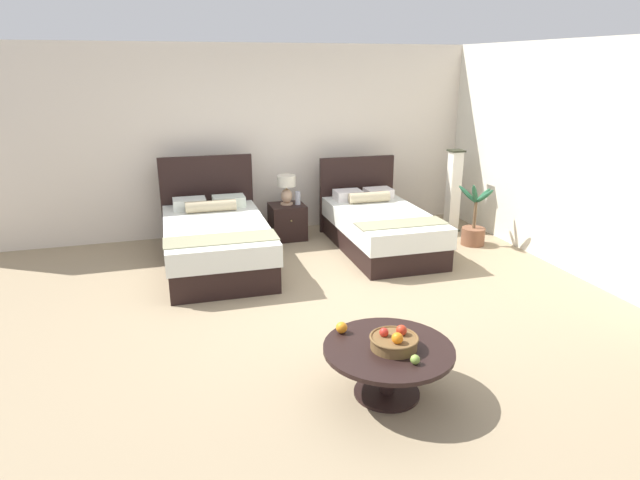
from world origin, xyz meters
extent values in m
cube|color=#988365|center=(0.00, 0.00, -0.01)|extent=(9.68, 9.31, 0.02)
cube|color=beige|center=(0.00, 2.85, 1.36)|extent=(9.68, 0.12, 2.72)
cube|color=silver|center=(3.04, 0.40, 1.36)|extent=(0.12, 4.91, 2.72)
cube|color=black|center=(-1.11, 1.37, 0.16)|extent=(1.23, 2.12, 0.32)
cube|color=silver|center=(-1.11, 1.37, 0.45)|extent=(1.27, 2.16, 0.26)
cube|color=black|center=(-1.09, 2.45, 0.62)|extent=(1.28, 0.08, 1.23)
cube|color=white|center=(-1.36, 2.17, 0.65)|extent=(0.44, 0.31, 0.14)
cube|color=silver|center=(-0.83, 2.16, 0.65)|extent=(0.44, 0.31, 0.14)
cylinder|color=tan|center=(-1.10, 1.92, 0.65)|extent=(0.66, 0.16, 0.15)
cube|color=gray|center=(-1.12, 0.68, 0.58)|extent=(1.26, 0.44, 0.01)
cube|color=black|center=(1.11, 1.37, 0.14)|extent=(1.11, 2.03, 0.29)
cube|color=silver|center=(1.11, 1.37, 0.42)|extent=(1.15, 2.07, 0.26)
cube|color=black|center=(1.13, 2.41, 0.56)|extent=(1.15, 0.08, 1.12)
cube|color=white|center=(0.89, 2.12, 0.62)|extent=(0.39, 0.31, 0.14)
cube|color=white|center=(1.36, 2.11, 0.62)|extent=(0.39, 0.31, 0.14)
cylinder|color=tan|center=(1.12, 1.88, 0.62)|extent=(0.59, 0.16, 0.15)
cube|color=gray|center=(1.10, 0.75, 0.56)|extent=(1.14, 0.39, 0.01)
cube|color=black|center=(0.01, 2.27, 0.25)|extent=(0.49, 0.46, 0.51)
sphere|color=tan|center=(0.01, 2.02, 0.33)|extent=(0.02, 0.02, 0.02)
cylinder|color=tan|center=(0.01, 2.29, 0.52)|extent=(0.18, 0.18, 0.02)
ellipsoid|color=tan|center=(0.01, 2.29, 0.63)|extent=(0.16, 0.16, 0.21)
cylinder|color=#99844C|center=(0.01, 2.29, 0.76)|extent=(0.02, 0.02, 0.04)
cylinder|color=beige|center=(0.01, 2.29, 0.85)|extent=(0.26, 0.26, 0.15)
cylinder|color=#B1B3C0|center=(0.16, 2.23, 0.60)|extent=(0.08, 0.08, 0.18)
torus|color=#B1B3C0|center=(0.16, 2.23, 0.69)|extent=(0.08, 0.08, 0.01)
cylinder|color=black|center=(-0.19, -1.80, 0.01)|extent=(0.51, 0.51, 0.02)
cylinder|color=black|center=(-0.19, -1.80, 0.19)|extent=(0.11, 0.11, 0.38)
cylinder|color=black|center=(-0.19, -1.80, 0.39)|extent=(0.99, 0.99, 0.04)
cylinder|color=brown|center=(-0.16, -1.83, 0.45)|extent=(0.35, 0.35, 0.09)
torus|color=brown|center=(-0.16, -1.83, 0.50)|extent=(0.37, 0.37, 0.02)
sphere|color=red|center=(-0.22, -1.79, 0.53)|extent=(0.07, 0.07, 0.07)
sphere|color=orange|center=(-0.17, -1.91, 0.53)|extent=(0.09, 0.09, 0.09)
sphere|color=red|center=(-0.09, -1.80, 0.53)|extent=(0.08, 0.08, 0.08)
sphere|color=#85A542|center=(-0.11, -2.08, 0.44)|extent=(0.07, 0.07, 0.07)
sphere|color=orange|center=(-0.46, -1.49, 0.46)|extent=(0.09, 0.09, 0.09)
cube|color=#2A2D1F|center=(2.50, 1.92, 0.01)|extent=(0.21, 0.21, 0.03)
cube|color=silver|center=(2.50, 1.92, 0.62)|extent=(0.17, 0.17, 1.18)
cube|color=#2A2D1F|center=(2.50, 1.92, 1.22)|extent=(0.21, 0.21, 0.02)
cylinder|color=brown|center=(2.44, 1.22, 0.12)|extent=(0.32, 0.32, 0.24)
cylinder|color=brown|center=(2.44, 1.22, 0.43)|extent=(0.04, 0.04, 0.37)
ellipsoid|color=#275C3C|center=(2.56, 1.24, 0.70)|extent=(0.26, 0.09, 0.22)
ellipsoid|color=#275C3C|center=(2.48, 1.32, 0.71)|extent=(0.13, 0.24, 0.25)
ellipsoid|color=#275C3C|center=(2.35, 1.30, 0.72)|extent=(0.24, 0.21, 0.28)
ellipsoid|color=#275C3C|center=(2.36, 1.15, 0.75)|extent=(0.22, 0.20, 0.33)
ellipsoid|color=#275C3C|center=(2.48, 1.09, 0.73)|extent=(0.13, 0.31, 0.28)
camera|label=1|loc=(-1.74, -5.14, 2.44)|focal=30.53mm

